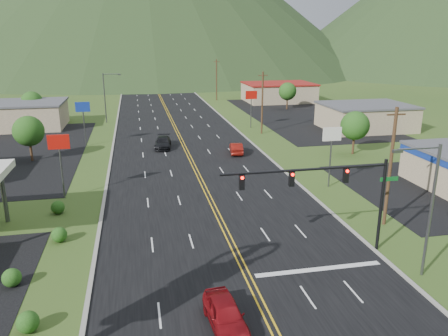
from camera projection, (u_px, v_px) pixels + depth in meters
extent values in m
cylinder|color=black|center=(381.00, 205.00, 31.78)|extent=(0.24, 0.24, 7.00)
cylinder|color=black|center=(306.00, 170.00, 29.73)|extent=(12.00, 0.18, 0.18)
cube|color=#0C591E|center=(389.00, 179.00, 31.28)|extent=(1.40, 0.06, 0.30)
cube|color=black|center=(346.00, 175.00, 30.48)|extent=(0.35, 0.28, 1.05)
sphere|color=#FF0C05|center=(348.00, 171.00, 30.21)|extent=(0.22, 0.22, 0.22)
cube|color=black|center=(292.00, 179.00, 29.71)|extent=(0.35, 0.28, 1.05)
sphere|color=#FF0C05|center=(293.00, 175.00, 29.44)|extent=(0.22, 0.22, 0.22)
cube|color=black|center=(242.00, 182.00, 29.04)|extent=(0.35, 0.28, 1.05)
sphere|color=#FF0C05|center=(242.00, 178.00, 28.77)|extent=(0.22, 0.22, 0.22)
cylinder|color=#59595E|center=(431.00, 212.00, 27.93)|extent=(0.20, 0.20, 9.00)
cylinder|color=#59595E|center=(419.00, 148.00, 26.41)|extent=(2.88, 0.12, 0.12)
cube|color=#59595E|center=(398.00, 151.00, 26.16)|extent=(0.60, 0.25, 0.18)
cylinder|color=#59595E|center=(105.00, 98.00, 79.69)|extent=(0.20, 0.20, 9.00)
cylinder|color=#59595E|center=(111.00, 74.00, 78.72)|extent=(2.88, 0.12, 0.12)
cube|color=#59595E|center=(119.00, 75.00, 79.03)|extent=(0.60, 0.25, 0.18)
cylinder|color=#59595E|center=(4.00, 194.00, 36.91)|extent=(0.36, 0.36, 5.00)
cube|color=#C7AF8A|center=(10.00, 116.00, 75.43)|extent=(18.00, 11.00, 4.20)
cube|color=#4C4C51|center=(8.00, 103.00, 74.78)|extent=(18.40, 11.40, 0.30)
cube|color=#C7AF8A|center=(366.00, 117.00, 74.79)|extent=(14.00, 11.00, 4.00)
cube|color=#4C4C51|center=(367.00, 105.00, 74.17)|extent=(14.40, 11.40, 0.30)
cube|color=#C7AF8A|center=(278.00, 93.00, 106.82)|extent=(16.00, 12.00, 4.20)
cube|color=maroon|center=(279.00, 83.00, 106.17)|extent=(16.40, 12.40, 0.30)
cylinder|color=#59595E|center=(62.00, 174.00, 42.36)|extent=(0.16, 0.16, 5.00)
cube|color=#B3110A|center=(59.00, 142.00, 41.44)|extent=(2.00, 0.18, 1.40)
cylinder|color=#59595E|center=(85.00, 129.00, 63.00)|extent=(0.16, 0.16, 5.00)
cube|color=navy|center=(83.00, 107.00, 62.07)|extent=(2.00, 0.18, 1.40)
cylinder|color=#59595E|center=(330.00, 164.00, 45.68)|extent=(0.16, 0.16, 5.00)
cube|color=white|center=(332.00, 134.00, 44.75)|extent=(2.00, 0.18, 1.40)
cylinder|color=#59595E|center=(251.00, 113.00, 75.69)|extent=(0.16, 0.16, 5.00)
cube|color=#B3110A|center=(251.00, 95.00, 74.77)|extent=(2.00, 0.18, 1.40)
cylinder|color=#382314|center=(31.00, 150.00, 55.57)|extent=(0.30, 0.30, 3.00)
sphere|color=#1D4413|center=(28.00, 131.00, 54.88)|extent=(3.84, 3.84, 3.84)
cylinder|color=#382314|center=(34.00, 115.00, 79.93)|extent=(0.30, 0.30, 3.00)
sphere|color=#1D4413|center=(32.00, 102.00, 79.24)|extent=(3.84, 3.84, 3.84)
cylinder|color=#382314|center=(353.00, 143.00, 58.95)|extent=(0.30, 0.30, 3.00)
sphere|color=#1D4413|center=(355.00, 126.00, 58.26)|extent=(3.84, 3.84, 3.84)
cylinder|color=#382314|center=(287.00, 102.00, 95.36)|extent=(0.30, 0.30, 3.00)
sphere|color=#1D4413|center=(288.00, 91.00, 94.67)|extent=(3.84, 3.84, 3.84)
cylinder|color=#382314|center=(390.00, 168.00, 35.67)|extent=(0.28, 0.28, 10.00)
cube|color=#382314|center=(396.00, 115.00, 34.40)|extent=(1.60, 0.12, 0.12)
cylinder|color=#382314|center=(262.00, 103.00, 70.37)|extent=(0.28, 0.28, 10.00)
cube|color=#382314|center=(263.00, 75.00, 69.10)|extent=(1.60, 0.12, 0.12)
cylinder|color=#382314|center=(217.00, 80.00, 107.89)|extent=(0.28, 0.28, 10.00)
cube|color=#382314|center=(216.00, 62.00, 106.62)|extent=(1.60, 0.12, 0.12)
cylinder|color=#382314|center=(194.00, 69.00, 145.41)|extent=(0.28, 0.28, 10.00)
cube|color=#382314|center=(194.00, 55.00, 144.14)|extent=(1.60, 0.12, 0.12)
imported|color=maroon|center=(225.00, 315.00, 23.73)|extent=(2.16, 4.67, 1.55)
imported|color=black|center=(163.00, 143.00, 62.18)|extent=(2.79, 5.53, 1.54)
imported|color=maroon|center=(236.00, 148.00, 59.24)|extent=(2.17, 4.66, 1.48)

